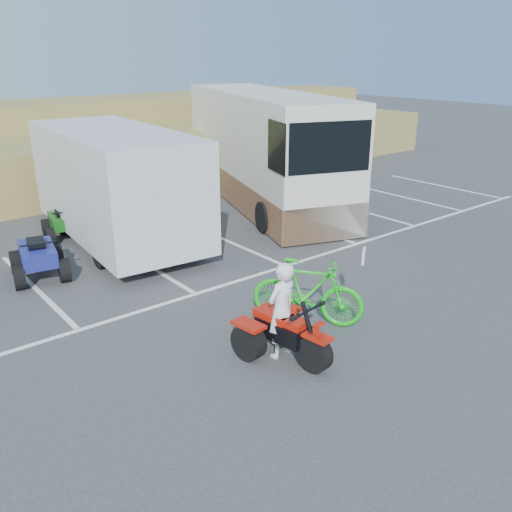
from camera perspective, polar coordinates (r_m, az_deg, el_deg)
ground at (r=10.50m, az=0.82°, el=-8.30°), size 100.00×100.00×0.00m
parking_stripes at (r=13.97m, az=-7.10°, el=-0.83°), size 28.00×5.16×0.01m
grass_embankment at (r=23.58m, az=-24.28°, el=9.95°), size 40.00×8.50×3.10m
red_trike_atv at (r=9.80m, az=3.29°, el=-10.63°), size 1.50×1.87×1.12m
rider at (r=9.45m, az=2.71°, el=-5.72°), size 0.69×0.50×1.77m
green_dirt_bike at (r=10.71m, az=5.47°, el=-3.76°), size 1.80×2.19×1.34m
cargo_trailer at (r=15.57m, az=-14.56°, el=7.47°), size 3.22×6.94×3.15m
rv_motorhome at (r=19.69m, az=0.68°, el=10.57°), size 5.97×10.74×3.76m
quad_atv_blue at (r=14.06m, az=-21.68°, el=-2.06°), size 1.53×1.85×1.07m
quad_atv_green at (r=16.81m, az=-19.48°, el=1.85°), size 1.32×1.60×0.93m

